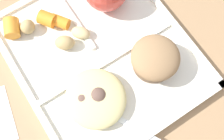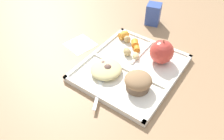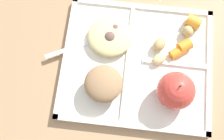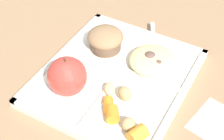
% 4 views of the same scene
% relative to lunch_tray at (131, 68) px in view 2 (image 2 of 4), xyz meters
% --- Properties ---
extents(ground, '(6.00, 6.00, 0.00)m').
position_rel_lunch_tray_xyz_m(ground, '(0.00, 0.00, -0.01)').
color(ground, '#997551').
extents(lunch_tray, '(0.34, 0.30, 0.02)m').
position_rel_lunch_tray_xyz_m(lunch_tray, '(0.00, 0.00, 0.00)').
color(lunch_tray, silver).
rests_on(lunch_tray, ground).
extents(green_apple, '(0.08, 0.08, 0.09)m').
position_rel_lunch_tray_xyz_m(green_apple, '(-0.08, 0.07, 0.05)').
color(green_apple, '#C63D33').
rests_on(green_apple, lunch_tray).
extents(bran_muffin, '(0.08, 0.08, 0.05)m').
position_rel_lunch_tray_xyz_m(bran_muffin, '(0.07, 0.07, 0.03)').
color(bran_muffin, brown).
rests_on(bran_muffin, lunch_tray).
extents(carrot_slice_back, '(0.04, 0.04, 0.03)m').
position_rel_lunch_tray_xyz_m(carrot_slice_back, '(-0.12, -0.11, 0.02)').
color(carrot_slice_back, orange).
rests_on(carrot_slice_back, lunch_tray).
extents(carrot_slice_center, '(0.04, 0.04, 0.02)m').
position_rel_lunch_tray_xyz_m(carrot_slice_center, '(-0.09, -0.03, 0.02)').
color(carrot_slice_center, orange).
rests_on(carrot_slice_center, lunch_tray).
extents(carrot_slice_small, '(0.04, 0.04, 0.03)m').
position_rel_lunch_tray_xyz_m(carrot_slice_small, '(-0.10, -0.05, 0.02)').
color(carrot_slice_small, orange).
rests_on(carrot_slice_small, lunch_tray).
extents(potato_chunk_small, '(0.03, 0.03, 0.03)m').
position_rel_lunch_tray_xyz_m(potato_chunk_small, '(-0.11, -0.09, 0.02)').
color(potato_chunk_small, tan).
rests_on(potato_chunk_small, lunch_tray).
extents(potato_chunk_wedge, '(0.04, 0.04, 0.02)m').
position_rel_lunch_tray_xyz_m(potato_chunk_wedge, '(-0.05, -0.01, 0.02)').
color(potato_chunk_wedge, tan).
rests_on(potato_chunk_wedge, lunch_tray).
extents(potato_chunk_corner, '(0.04, 0.04, 0.03)m').
position_rel_lunch_tray_xyz_m(potato_chunk_corner, '(-0.05, -0.05, 0.02)').
color(potato_chunk_corner, tan).
rests_on(potato_chunk_corner, lunch_tray).
extents(egg_noodle_pile, '(0.10, 0.10, 0.03)m').
position_rel_lunch_tray_xyz_m(egg_noodle_pile, '(0.07, -0.05, 0.02)').
color(egg_noodle_pile, '#D6C684').
rests_on(egg_noodle_pile, lunch_tray).
extents(meatball_back, '(0.03, 0.03, 0.03)m').
position_rel_lunch_tray_xyz_m(meatball_back, '(0.06, -0.07, 0.02)').
color(meatball_back, brown).
rests_on(meatball_back, lunch_tray).
extents(meatball_center, '(0.03, 0.03, 0.03)m').
position_rel_lunch_tray_xyz_m(meatball_center, '(0.07, -0.05, 0.02)').
color(meatball_center, brown).
rests_on(meatball_center, lunch_tray).
extents(plastic_fork, '(0.15, 0.09, 0.00)m').
position_rel_lunch_tray_xyz_m(plastic_fork, '(0.13, -0.03, 0.01)').
color(plastic_fork, white).
rests_on(plastic_fork, lunch_tray).
extents(milk_carton, '(0.07, 0.07, 0.09)m').
position_rel_lunch_tray_xyz_m(milk_carton, '(-0.30, -0.08, 0.04)').
color(milk_carton, '#334C99').
rests_on(milk_carton, ground).
extents(paper_napkin, '(0.12, 0.12, 0.00)m').
position_rel_lunch_tray_xyz_m(paper_napkin, '(-0.01, -0.23, -0.01)').
color(paper_napkin, white).
rests_on(paper_napkin, ground).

